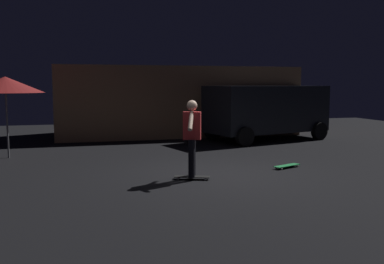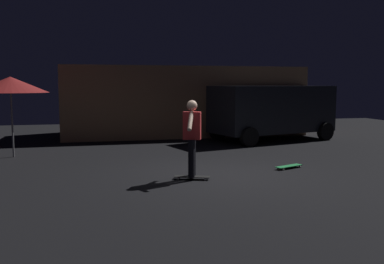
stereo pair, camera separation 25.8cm
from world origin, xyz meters
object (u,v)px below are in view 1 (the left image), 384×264
object	(u,v)px
skateboard_spare	(287,166)
skater	(192,133)
parked_van	(267,109)
patio_umbrella	(5,85)
skateboard_ridden	(192,177)

from	to	relation	value
skateboard_spare	skater	distance (m)	2.88
parked_van	skater	bearing A→B (deg)	-127.61
patio_umbrella	skateboard_ridden	distance (m)	6.25
skater	skateboard_spare	bearing A→B (deg)	13.50
parked_van	patio_umbrella	bearing A→B (deg)	-168.61
patio_umbrella	skater	bearing A→B (deg)	-43.12
patio_umbrella	skateboard_spare	world-z (taller)	patio_umbrella
parked_van	skater	xyz separation A→B (m)	(-4.48, -5.82, -0.12)
parked_van	patio_umbrella	distance (m)	9.03
parked_van	skateboard_ridden	xyz separation A→B (m)	(-4.48, -5.82, -1.11)
skater	patio_umbrella	bearing A→B (deg)	136.88
parked_van	patio_umbrella	world-z (taller)	patio_umbrella
parked_van	patio_umbrella	size ratio (longest dim) A/B	2.14
parked_van	skateboard_spare	xyz separation A→B (m)	(-1.85, -5.19, -1.11)
patio_umbrella	skateboard_spare	size ratio (longest dim) A/B	2.88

